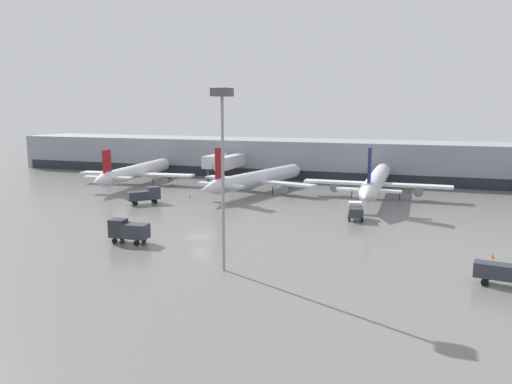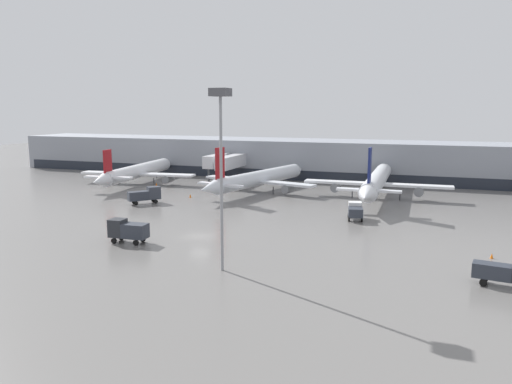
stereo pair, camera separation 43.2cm
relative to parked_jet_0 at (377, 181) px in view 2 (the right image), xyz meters
The scene contains 13 objects.
ground_plane 41.29m from the parked_jet_0, 117.22° to the right, with size 320.00×320.00×0.00m, color slate.
terminal_building 31.62m from the parked_jet_0, 126.85° to the left, with size 160.00×28.80×9.00m.
parked_jet_0 is the anchor object (origin of this frame).
parked_jet_1 52.11m from the parked_jet_0, behind, with size 26.48×36.30×8.66m.
parked_jet_2 23.26m from the parked_jet_0, behind, with size 24.86×36.28×9.81m.
service_truck_0 19.75m from the parked_jet_0, 92.76° to the right, with size 2.81×4.57×2.50m.
service_truck_1 47.15m from the parked_jet_0, 69.30° to the right, with size 5.65×2.41×2.31m.
service_truck_2 49.77m from the parked_jet_0, 121.24° to the right, with size 5.02×2.18×2.95m.
service_truck_3 42.49m from the parked_jet_0, 153.24° to the right, with size 4.96×5.28×2.93m.
traffic_cone_0 35.12m from the parked_jet_0, 161.60° to the right, with size 0.37×0.37×0.72m.
traffic_cone_1 46.96m from the parked_jet_0, behind, with size 0.42×0.42×0.75m.
traffic_cone_3 38.36m from the parked_jet_0, 64.36° to the right, with size 0.36×0.36×0.60m.
apron_light_mast_2 50.85m from the parked_jet_0, 102.06° to the right, with size 1.80×1.80×18.63m.
Camera 2 is at (28.59, -57.69, 16.65)m, focal length 35.00 mm.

